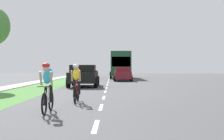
{
  "coord_description": "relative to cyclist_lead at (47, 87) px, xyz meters",
  "views": [
    {
      "loc": [
        0.4,
        -2.37,
        1.42
      ],
      "look_at": [
        0.41,
        19.85,
        1.28
      ],
      "focal_mm": 50.88,
      "sensor_mm": 36.0,
      "label": 1
    }
  ],
  "objects": [
    {
      "name": "grass_verge",
      "position": [
        -3.15,
        12.42,
        -0.81
      ],
      "size": [
        2.95,
        70.0,
        0.01
      ],
      "primitive_type": "cube",
      "color": "#478438",
      "rests_on": "ground_plane"
    },
    {
      "name": "sedan_maroon",
      "position": [
        3.18,
        24.5,
        -0.04
      ],
      "size": [
        1.98,
        4.3,
        1.52
      ],
      "color": "maroon",
      "rests_on": "ground_plane"
    },
    {
      "name": "cyclist_trailing",
      "position": [
        0.57,
        3.05,
        0.0
      ],
      "size": [
        0.42,
        1.72,
        1.58
      ],
      "color": "black",
      "rests_on": "ground_plane"
    },
    {
      "name": "cyclist_lead",
      "position": [
        0.0,
        0.0,
        0.0
      ],
      "size": [
        0.42,
        1.72,
        1.58
      ],
      "color": "black",
      "rests_on": "ground_plane"
    },
    {
      "name": "sidewalk_concrete",
      "position": [
        -5.39,
        12.42,
        -0.81
      ],
      "size": [
        1.53,
        70.0,
        0.1
      ],
      "primitive_type": "cube",
      "color": "#9E998E",
      "rests_on": "ground_plane"
    },
    {
      "name": "bus_dark_green",
      "position": [
        3.12,
        33.93,
        1.17
      ],
      "size": [
        2.78,
        11.6,
        3.48
      ],
      "color": "#194C2D",
      "rests_on": "ground_plane"
    },
    {
      "name": "pickup_black",
      "position": [
        -0.12,
        14.1,
        0.02
      ],
      "size": [
        2.22,
        5.1,
        1.64
      ],
      "color": "black",
      "rests_on": "ground_plane"
    },
    {
      "name": "ground_plane",
      "position": [
        1.63,
        12.42,
        -0.81
      ],
      "size": [
        120.0,
        120.0,
        0.0
      ],
      "primitive_type": "plane",
      "color": "#4C4C4F"
    },
    {
      "name": "lane_markings_center",
      "position": [
        1.63,
        16.42,
        -0.81
      ],
      "size": [
        0.12,
        54.07,
        0.01
      ],
      "color": "white",
      "rests_on": "ground_plane"
    }
  ]
}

